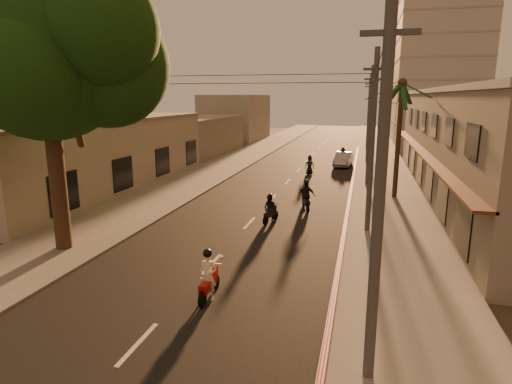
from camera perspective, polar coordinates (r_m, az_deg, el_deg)
ground at (r=16.20m, az=-8.40°, el=-12.10°), size 160.00×160.00×0.00m
road at (r=34.70m, az=4.25°, el=1.39°), size 10.00×140.00×0.02m
sidewalk_right at (r=34.25m, az=16.70°, el=0.82°), size 5.00×140.00×0.12m
sidewalk_left at (r=36.70m, az=-7.37°, el=2.01°), size 5.00×140.00×0.12m
curb_stripe at (r=29.31m, az=12.40°, el=-0.78°), size 0.20×60.00×0.20m
shophouse_row at (r=32.73m, az=28.64°, el=5.66°), size 8.80×34.20×7.30m
left_building at (r=34.16m, az=-21.46°, el=4.77°), size 8.20×24.20×5.20m
distant_tower at (r=70.67m, az=23.50°, el=17.50°), size 12.10×12.10×28.00m
broadleaf_tree at (r=20.08m, az=-25.20°, el=16.43°), size 9.60×8.70×12.10m
palm_tree at (r=29.63m, az=18.87°, el=12.74°), size 5.00×5.00×8.20m
utility_poles at (r=33.55m, az=15.15°, el=11.83°), size 1.20×48.26×9.00m
filler_right at (r=59.24m, az=22.29°, el=8.05°), size 8.00×14.00×6.00m
filler_left_near at (r=51.70m, az=-8.51°, el=7.42°), size 8.00×14.00×4.40m
filler_left_far at (r=68.55m, az=-2.71°, el=9.87°), size 8.00×14.00×7.00m
scooter_red at (r=14.74m, az=-6.38°, el=-11.27°), size 0.69×1.85×1.82m
scooter_mid_a at (r=23.23m, az=1.90°, el=-2.34°), size 1.06×1.63×1.64m
scooter_mid_b at (r=25.95m, az=6.70°, el=-0.57°), size 1.31×1.87×1.90m
scooter_far_a at (r=37.82m, az=7.16°, el=3.46°), size 0.91×1.80×1.77m
scooter_far_b at (r=43.74m, az=11.49°, el=4.59°), size 1.58×1.71×1.81m
parked_car at (r=43.14m, az=11.56°, el=4.29°), size 2.19×4.49×1.40m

